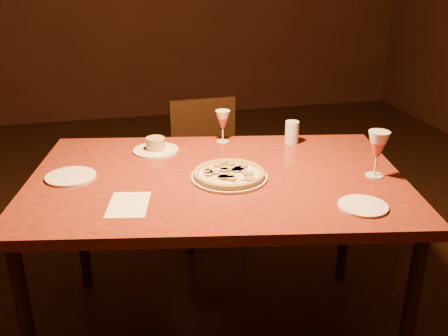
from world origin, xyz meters
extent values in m
plane|color=black|center=(0.00, 0.00, 0.00)|extent=(7.00, 7.00, 0.00)
cube|color=maroon|center=(-0.03, -0.29, 0.82)|extent=(1.73, 1.28, 0.04)
cylinder|color=black|center=(-0.82, -0.59, 0.40)|extent=(0.06, 0.06, 0.79)
cylinder|color=black|center=(-0.65, 0.27, 0.40)|extent=(0.06, 0.06, 0.79)
cylinder|color=black|center=(0.59, -0.85, 0.40)|extent=(0.06, 0.06, 0.79)
cylinder|color=black|center=(0.75, 0.00, 0.40)|extent=(0.06, 0.06, 0.79)
cube|color=black|center=(0.13, 0.63, 0.45)|extent=(0.44, 0.44, 0.04)
cube|color=black|center=(0.13, 0.83, 0.67)|extent=(0.42, 0.05, 0.40)
cylinder|color=black|center=(-0.03, 0.45, 0.22)|extent=(0.04, 0.04, 0.43)
cylinder|color=black|center=(-0.04, 0.79, 0.22)|extent=(0.04, 0.04, 0.43)
cylinder|color=black|center=(0.31, 0.46, 0.22)|extent=(0.04, 0.04, 0.43)
cylinder|color=black|center=(0.30, 0.81, 0.22)|extent=(0.04, 0.04, 0.43)
cylinder|color=white|center=(0.01, -0.33, 0.85)|extent=(0.32, 0.32, 0.01)
cylinder|color=#F7E4AA|center=(0.01, -0.33, 0.86)|extent=(0.29, 0.29, 0.01)
torus|color=tan|center=(0.01, -0.33, 0.86)|extent=(0.30, 0.30, 0.02)
cylinder|color=white|center=(-0.25, 0.06, 0.84)|extent=(0.21, 0.21, 0.01)
cylinder|color=tan|center=(-0.25, 0.06, 0.88)|extent=(0.09, 0.09, 0.06)
cylinder|color=silver|center=(0.42, 0.02, 0.90)|extent=(0.07, 0.07, 0.11)
cylinder|color=white|center=(-0.63, -0.17, 0.84)|extent=(0.21, 0.21, 0.01)
cylinder|color=white|center=(0.43, -0.70, 0.84)|extent=(0.18, 0.18, 0.01)
cube|color=white|center=(-0.41, -0.48, 0.84)|extent=(0.19, 0.24, 0.00)
camera|label=1|loc=(-0.45, -2.18, 1.68)|focal=40.00mm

